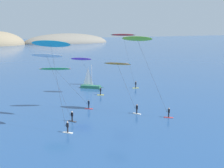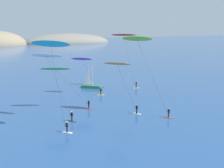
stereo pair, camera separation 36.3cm
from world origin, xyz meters
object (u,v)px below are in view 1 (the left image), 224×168
Objects in this scene: kitesurfer_red at (124,39)px; kitesurfer_purple at (83,62)px; sailboat_near at (92,86)px; kitesurfer_green at (58,72)px; kitesurfer_cyan at (52,49)px; kitesurfer_lime at (139,44)px; kitesurfer_orange at (119,68)px; kitesurfer_white at (49,61)px.

kitesurfer_purple is at bearing -167.57° from kitesurfer_red.
kitesurfer_green reaches higher than sailboat_near.
sailboat_near is 13.56m from kitesurfer_red.
kitesurfer_lime is (14.66, 1.84, 0.16)m from kitesurfer_cyan.
kitesurfer_purple is at bearing -126.87° from sailboat_near.
kitesurfer_orange reaches higher than kitesurfer_green.
sailboat_near is 30.38m from kitesurfer_cyan.
kitesurfer_cyan is (-14.18, -24.42, 11.18)m from sailboat_near.
kitesurfer_purple is 0.93× the size of kitesurfer_orange.
kitesurfer_green is at bearing -129.58° from kitesurfer_purple.
kitesurfer_cyan is 14.77m from kitesurfer_lime.
sailboat_near is at bearing 53.13° from kitesurfer_purple.
kitesurfer_green is 0.68× the size of kitesurfer_lime.
kitesurfer_red reaches higher than kitesurfer_purple.
kitesurfer_lime reaches higher than kitesurfer_cyan.
kitesurfer_orange is at bearing -83.29° from kitesurfer_purple.
kitesurfer_red is (7.35, -2.55, 11.11)m from sailboat_near.
kitesurfer_purple is (-3.75, -5.00, 6.67)m from sailboat_near.
kitesurfer_purple is 0.77× the size of kitesurfer_white.
kitesurfer_cyan is at bearing -134.55° from kitesurfer_red.
kitesurfer_purple is 12.20m from kitesurfer_red.
sailboat_near is at bearing 51.37° from kitesurfer_green.
kitesurfer_purple is at bearing 50.42° from kitesurfer_green.
kitesurfer_green is at bearing -148.27° from kitesurfer_red.
kitesurfer_lime reaches higher than kitesurfer_green.
kitesurfer_lime is at bearing -88.80° from sailboat_near.
kitesurfer_purple is 0.92× the size of kitesurfer_green.
sailboat_near is 0.43× the size of kitesurfer_lime.
kitesurfer_red reaches higher than sailboat_near.
kitesurfer_lime reaches higher than sailboat_near.
kitesurfer_orange is (1.77, -15.00, 0.66)m from kitesurfer_purple.
kitesurfer_red is at bearing 71.05° from kitesurfer_lime.
kitesurfer_red is 1.45× the size of kitesurfer_green.
sailboat_near is 9.14m from kitesurfer_purple.
kitesurfer_green is at bearing -128.63° from sailboat_near.
kitesurfer_orange is at bearing 19.94° from kitesurfer_cyan.
kitesurfer_red is 0.98× the size of kitesurfer_lime.
kitesurfer_red is at bearing -19.12° from sailboat_near.
sailboat_near is 25.04m from kitesurfer_white.
kitesurfer_white is (-13.60, -19.06, 8.85)m from sailboat_near.
kitesurfer_red reaches higher than kitesurfer_orange.
kitesurfer_red is at bearing 61.86° from kitesurfer_orange.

